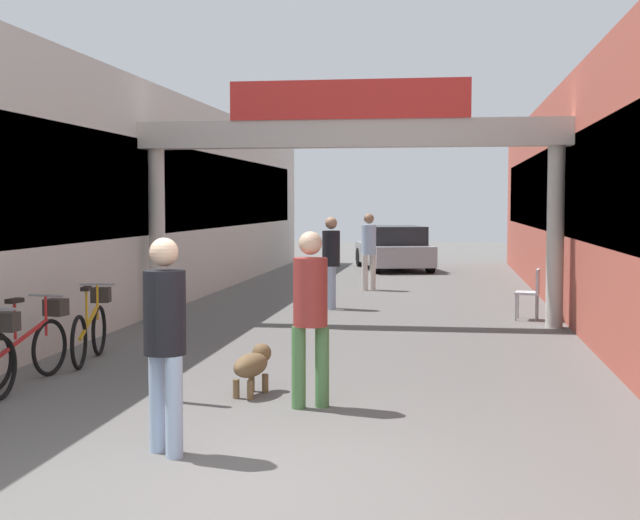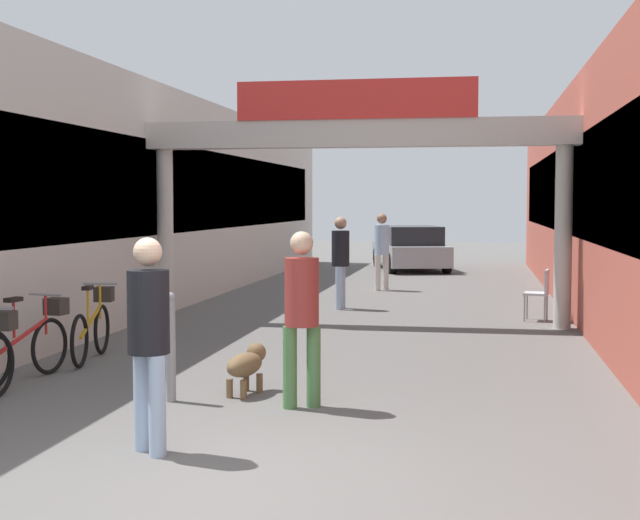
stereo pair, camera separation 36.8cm
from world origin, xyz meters
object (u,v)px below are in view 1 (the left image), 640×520
Objects in this scene: pedestrian_elderly_walking at (369,246)px; bicycle_red_second at (28,344)px; bicycle_orange_third at (91,327)px; cafe_chair_aluminium_nearer at (532,289)px; pedestrian_companion at (165,331)px; pedestrian_with_dog at (310,307)px; bollard_post_metal at (178,347)px; pedestrian_carrying_crate at (331,256)px; dog_on_leash at (253,364)px; parked_car_silver at (394,249)px.

bicycle_red_second is (-2.88, -11.17, -0.59)m from pedestrian_elderly_walking.
pedestrian_elderly_walking is 10.13m from bicycle_orange_third.
pedestrian_companion is at bearing -112.62° from cafe_chair_aluminium_nearer.
pedestrian_with_dog reaches higher than bicycle_orange_third.
pedestrian_companion is 1.56× the size of bollard_post_metal.
bicycle_orange_third is (-2.34, -5.98, -0.58)m from pedestrian_carrying_crate.
bollard_post_metal is at bearing -93.59° from pedestrian_carrying_crate.
cafe_chair_aluminium_nearer is (5.99, 4.85, 0.10)m from bicycle_orange_third.
pedestrian_carrying_crate is (0.04, 9.99, 0.00)m from pedestrian_companion.
dog_on_leash is 7.43m from cafe_chair_aluminium_nearer.
pedestrian_elderly_walking reaches higher than pedestrian_with_dog.
pedestrian_carrying_crate reaches higher than cafe_chair_aluminium_nearer.
bollard_post_metal reaches higher than cafe_chair_aluminium_nearer.
bicycle_red_second reaches higher than dog_on_leash.
pedestrian_elderly_walking is 0.41× the size of parked_car_silver.
pedestrian_with_dog is 2.40× the size of dog_on_leash.
pedestrian_companion is at bearing -95.11° from dog_on_leash.
pedestrian_companion is 0.98× the size of pedestrian_elderly_walking.
parked_car_silver is (0.64, 20.19, -0.37)m from pedestrian_companion.
pedestrian_companion reaches higher than cafe_chair_aluminium_nearer.
pedestrian_elderly_walking reaches higher than bicycle_red_second.
bollard_post_metal is 1.26× the size of cafe_chair_aluminium_nearer.
pedestrian_elderly_walking is 1.59× the size of bollard_post_metal.
pedestrian_companion is 2.41× the size of dog_on_leash.
pedestrian_companion reaches higher than parked_car_silver.
dog_on_leash is 17.88m from parked_car_silver.
cafe_chair_aluminium_nearer is (4.17, 7.03, -0.03)m from bollard_post_metal.
pedestrian_companion reaches higher than dog_on_leash.
pedestrian_companion is 1.95m from bollard_post_metal.
bicycle_orange_third reaches higher than dog_on_leash.
cafe_chair_aluminium_nearer is at bearing 68.46° from pedestrian_with_dog.
bicycle_orange_third is 1.49× the size of bollard_post_metal.
cafe_chair_aluminium_nearer is at bearing 39.02° from bicycle_orange_third.
pedestrian_companion is 3.61m from bicycle_red_second.
pedestrian_carrying_crate is 1.05× the size of bicycle_orange_third.
bicycle_red_second is (-2.45, 2.59, -0.57)m from pedestrian_companion.
bicycle_orange_third is 1.89× the size of cafe_chair_aluminium_nearer.
pedestrian_carrying_crate is 0.99× the size of pedestrian_elderly_walking.
cafe_chair_aluminium_nearer is at bearing 67.38° from pedestrian_companion.
dog_on_leash is 0.44× the size of bicycle_orange_third.
pedestrian_carrying_crate is at bearing 68.64° from bicycle_orange_third.
pedestrian_carrying_crate is 10.22m from parked_car_silver.
pedestrian_with_dog is 1.97× the size of cafe_chair_aluminium_nearer.
pedestrian_carrying_crate reaches higher than pedestrian_with_dog.
bollard_post_metal is (-0.47, 1.84, -0.44)m from pedestrian_companion.
pedestrian_carrying_crate is 3.85m from cafe_chair_aluminium_nearer.
pedestrian_with_dog is at bearing -111.54° from cafe_chair_aluminium_nearer.
bicycle_red_second reaches higher than cafe_chair_aluminium_nearer.
pedestrian_elderly_walking is at bearing 75.52° from bicycle_red_second.
bollard_post_metal is at bearing -120.63° from cafe_chair_aluminium_nearer.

